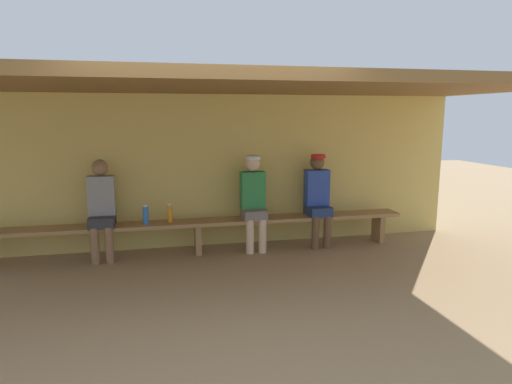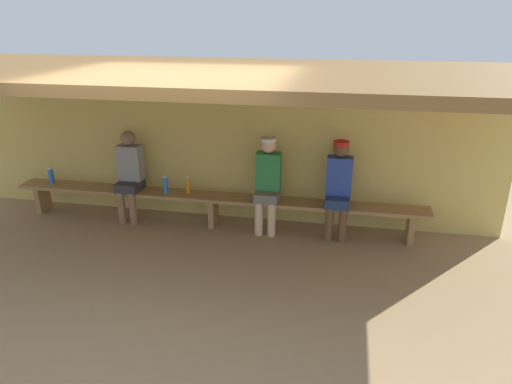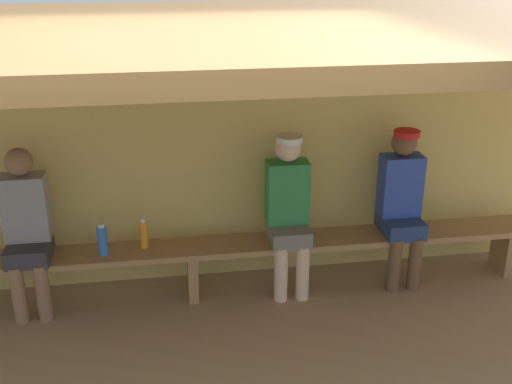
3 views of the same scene
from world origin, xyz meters
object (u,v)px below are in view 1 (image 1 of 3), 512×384
at_px(bench, 197,226).
at_px(player_middle, 318,196).
at_px(player_in_red, 102,206).
at_px(player_shirtless_tan, 253,198).
at_px(water_bottle_orange, 170,213).
at_px(water_bottle_clear, 146,215).

bearing_deg(bench, player_middle, 0.12).
bearing_deg(player_in_red, bench, -0.14).
height_order(player_middle, player_shirtless_tan, same).
distance_m(player_middle, water_bottle_orange, 2.14).
xyz_separation_m(player_shirtless_tan, water_bottle_orange, (-1.17, 0.03, -0.17)).
height_order(bench, water_bottle_clear, water_bottle_clear).
distance_m(player_in_red, player_middle, 3.01).
xyz_separation_m(bench, water_bottle_orange, (-0.37, 0.03, 0.19)).
relative_size(player_in_red, player_middle, 0.99).
bearing_deg(water_bottle_orange, water_bottle_clear, -167.68).
relative_size(player_middle, player_shirtless_tan, 1.00).
bearing_deg(player_in_red, water_bottle_orange, 2.00).
relative_size(bench, player_in_red, 4.49).
xyz_separation_m(player_in_red, player_middle, (3.01, 0.00, 0.02)).
distance_m(player_middle, player_shirtless_tan, 0.96).
bearing_deg(player_middle, player_shirtless_tan, 180.00).
relative_size(player_shirtless_tan, water_bottle_clear, 5.14).
bearing_deg(bench, player_in_red, 179.86).
relative_size(player_middle, water_bottle_clear, 5.14).
bearing_deg(water_bottle_clear, player_middle, 0.92).
bearing_deg(water_bottle_orange, player_shirtless_tan, -1.47).
distance_m(player_shirtless_tan, water_bottle_clear, 1.50).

